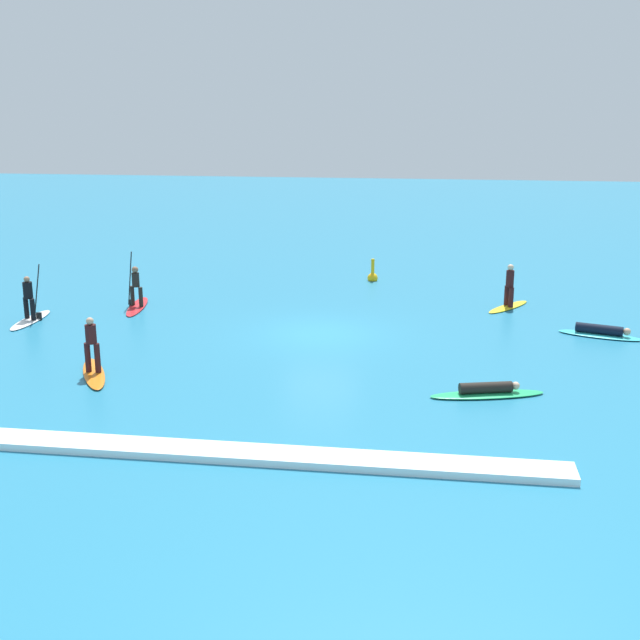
{
  "coord_description": "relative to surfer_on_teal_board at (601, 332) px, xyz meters",
  "views": [
    {
      "loc": [
        3.9,
        -27.05,
        7.89
      ],
      "look_at": [
        0.0,
        0.0,
        0.5
      ],
      "focal_mm": 45.41,
      "sensor_mm": 36.0,
      "label": 1
    }
  ],
  "objects": [
    {
      "name": "wave_crest",
      "position": [
        -9.71,
        -11.44,
        -0.06
      ],
      "size": [
        14.26,
        0.9,
        0.18
      ],
      "primitive_type": "cube",
      "color": "white",
      "rests_on": "ground_plane"
    },
    {
      "name": "surfer_on_red_board",
      "position": [
        -17.44,
        1.66,
        0.27
      ],
      "size": [
        1.14,
        3.23,
        2.24
      ],
      "rotation": [
        0.0,
        0.0,
        1.74
      ],
      "color": "red",
      "rests_on": "ground_plane"
    },
    {
      "name": "ground_plane",
      "position": [
        -9.71,
        -1.05,
        -0.15
      ],
      "size": [
        120.0,
        120.0,
        0.0
      ],
      "primitive_type": "plane",
      "color": "teal",
      "rests_on": "ground"
    },
    {
      "name": "marker_buoy",
      "position": [
        -8.58,
        7.96,
        0.04
      ],
      "size": [
        0.47,
        0.47,
        1.12
      ],
      "color": "yellow",
      "rests_on": "ground_plane"
    },
    {
      "name": "surfer_on_white_board",
      "position": [
        -20.62,
        -0.88,
        0.32
      ],
      "size": [
        0.84,
        2.95,
        2.16
      ],
      "rotation": [
        0.0,
        0.0,
        1.6
      ],
      "color": "white",
      "rests_on": "ground_plane"
    },
    {
      "name": "surfer_on_teal_board",
      "position": [
        0.0,
        0.0,
        0.0
      ],
      "size": [
        2.93,
        1.57,
        0.42
      ],
      "rotation": [
        0.0,
        0.0,
        5.98
      ],
      "color": "#33C6CC",
      "rests_on": "ground_plane"
    },
    {
      "name": "surfer_on_green_board",
      "position": [
        -4.23,
        -6.56,
        -0.02
      ],
      "size": [
        3.31,
        1.49,
        0.4
      ],
      "rotation": [
        0.0,
        0.0,
        0.26
      ],
      "color": "#23B266",
      "rests_on": "ground_plane"
    },
    {
      "name": "surfer_on_yellow_board",
      "position": [
        -2.85,
        3.72,
        0.37
      ],
      "size": [
        2.03,
        2.57,
        1.75
      ],
      "rotation": [
        0.0,
        0.0,
        0.96
      ],
      "color": "yellow",
      "rests_on": "ground_plane"
    },
    {
      "name": "surfer_on_orange_board",
      "position": [
        -15.76,
        -6.42,
        0.28
      ],
      "size": [
        1.94,
        2.98,
        1.78
      ],
      "rotation": [
        0.0,
        0.0,
        5.19
      ],
      "color": "orange",
      "rests_on": "ground_plane"
    }
  ]
}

